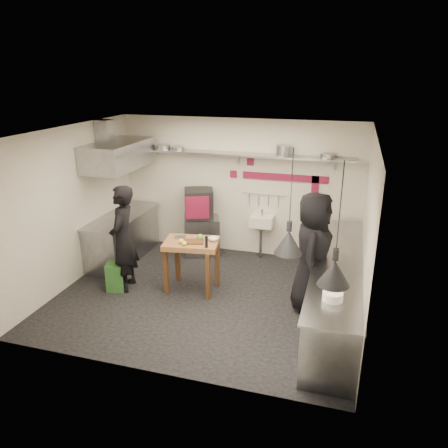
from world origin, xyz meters
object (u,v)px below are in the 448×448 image
(chef_right, at_px, (313,252))
(green_bin, at_px, (116,276))
(oven_stand, at_px, (202,235))
(prep_table, at_px, (192,265))
(combi_oven, at_px, (199,203))
(chef_left, at_px, (123,239))

(chef_right, bearing_deg, green_bin, 97.97)
(oven_stand, distance_m, green_bin, 2.20)
(prep_table, xyz_separation_m, chef_right, (2.05, -0.04, 0.52))
(green_bin, bearing_deg, combi_oven, 67.21)
(green_bin, height_order, chef_left, chef_left)
(prep_table, relative_size, chef_right, 0.47)
(green_bin, xyz_separation_m, prep_table, (1.29, 0.39, 0.21))
(combi_oven, bearing_deg, chef_right, -55.43)
(combi_oven, distance_m, green_bin, 2.34)
(oven_stand, distance_m, combi_oven, 0.69)
(combi_oven, height_order, prep_table, combi_oven)
(combi_oven, xyz_separation_m, green_bin, (-0.85, -2.02, -0.84))
(combi_oven, distance_m, prep_table, 1.80)
(green_bin, distance_m, prep_table, 1.36)
(oven_stand, bearing_deg, chef_left, -133.57)
(chef_right, bearing_deg, oven_stand, 57.95)
(combi_oven, xyz_separation_m, chef_left, (-0.70, -1.91, -0.15))
(combi_oven, height_order, chef_right, chef_right)
(oven_stand, bearing_deg, chef_right, -55.71)
(green_bin, bearing_deg, chef_right, 5.88)
(prep_table, height_order, chef_left, chef_left)
(green_bin, height_order, chef_right, chef_right)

